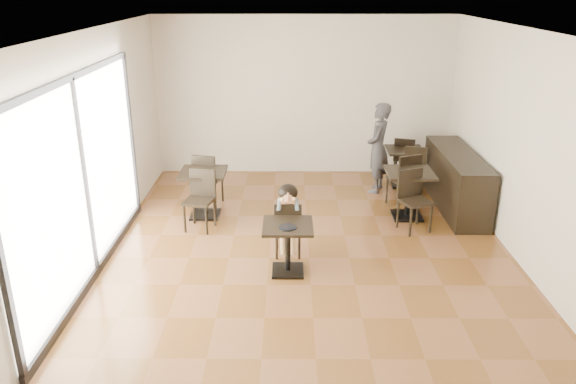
{
  "coord_description": "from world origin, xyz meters",
  "views": [
    {
      "loc": [
        -0.28,
        -7.33,
        3.79
      ],
      "look_at": [
        -0.31,
        0.09,
        1.0
      ],
      "focal_mm": 35.0,
      "sensor_mm": 36.0,
      "label": 1
    }
  ],
  "objects_px": {
    "chair_mid_a": "(403,179)",
    "chair_left_b": "(199,201)",
    "child_chair": "(288,227)",
    "cafe_table_mid": "(408,194)",
    "child": "(288,220)",
    "chair_mid_b": "(415,202)",
    "chair_back_b": "(414,173)",
    "child_table": "(288,249)",
    "cafe_table_left": "(204,194)",
    "cafe_table_back": "(404,167)",
    "adult_patron": "(378,148)",
    "chair_left_a": "(208,179)",
    "chair_back_a": "(404,158)"
  },
  "relations": [
    {
      "from": "chair_left_b",
      "to": "chair_mid_a",
      "type": "bearing_deg",
      "value": 30.34
    },
    {
      "from": "child",
      "to": "chair_mid_a",
      "type": "distance_m",
      "value": 2.82
    },
    {
      "from": "child_chair",
      "to": "cafe_table_mid",
      "type": "xyz_separation_m",
      "value": [
        2.03,
        1.41,
        -0.02
      ]
    },
    {
      "from": "child_table",
      "to": "chair_mid_b",
      "type": "distance_m",
      "value": 2.48
    },
    {
      "from": "cafe_table_back",
      "to": "chair_back_b",
      "type": "distance_m",
      "value": 0.56
    },
    {
      "from": "child_table",
      "to": "child",
      "type": "relative_size",
      "value": 0.66
    },
    {
      "from": "chair_left_a",
      "to": "cafe_table_back",
      "type": "bearing_deg",
      "value": -151.53
    },
    {
      "from": "cafe_table_left",
      "to": "chair_mid_a",
      "type": "relative_size",
      "value": 0.82
    },
    {
      "from": "chair_left_b",
      "to": "adult_patron",
      "type": "bearing_deg",
      "value": 43.28
    },
    {
      "from": "child_table",
      "to": "chair_mid_b",
      "type": "relative_size",
      "value": 0.73
    },
    {
      "from": "chair_mid_b",
      "to": "chair_left_b",
      "type": "xyz_separation_m",
      "value": [
        -3.47,
        0.04,
        -0.01
      ]
    },
    {
      "from": "adult_patron",
      "to": "chair_back_a",
      "type": "bearing_deg",
      "value": 153.03
    },
    {
      "from": "cafe_table_back",
      "to": "chair_left_a",
      "type": "height_order",
      "value": "chair_left_a"
    },
    {
      "from": "cafe_table_left",
      "to": "chair_back_b",
      "type": "xyz_separation_m",
      "value": [
        3.77,
        1.0,
        0.05
      ]
    },
    {
      "from": "cafe_table_mid",
      "to": "chair_back_b",
      "type": "relative_size",
      "value": 0.91
    },
    {
      "from": "chair_back_b",
      "to": "chair_left_a",
      "type": "bearing_deg",
      "value": -155.88
    },
    {
      "from": "chair_mid_b",
      "to": "chair_back_b",
      "type": "bearing_deg",
      "value": 57.4
    },
    {
      "from": "child_chair",
      "to": "cafe_table_back",
      "type": "xyz_separation_m",
      "value": [
        2.26,
        3.0,
        -0.06
      ]
    },
    {
      "from": "chair_left_a",
      "to": "chair_left_b",
      "type": "xyz_separation_m",
      "value": [
        0.0,
        -1.1,
        0.0
      ]
    },
    {
      "from": "child_chair",
      "to": "chair_back_a",
      "type": "xyz_separation_m",
      "value": [
        2.34,
        3.36,
        0.02
      ]
    },
    {
      "from": "chair_mid_a",
      "to": "chair_left_b",
      "type": "height_order",
      "value": "chair_mid_a"
    },
    {
      "from": "cafe_table_back",
      "to": "chair_left_a",
      "type": "bearing_deg",
      "value": -164.79
    },
    {
      "from": "chair_mid_a",
      "to": "child_table",
      "type": "bearing_deg",
      "value": 29.26
    },
    {
      "from": "chair_mid_b",
      "to": "cafe_table_left",
      "type": "bearing_deg",
      "value": 148.69
    },
    {
      "from": "chair_back_b",
      "to": "child_table",
      "type": "bearing_deg",
      "value": -110.69
    },
    {
      "from": "child",
      "to": "cafe_table_left",
      "type": "distance_m",
      "value": 2.04
    },
    {
      "from": "cafe_table_back",
      "to": "chair_left_b",
      "type": "height_order",
      "value": "chair_left_b"
    },
    {
      "from": "child_table",
      "to": "child_chair",
      "type": "relative_size",
      "value": 0.83
    },
    {
      "from": "child_chair",
      "to": "child",
      "type": "bearing_deg",
      "value": -0.0
    },
    {
      "from": "child",
      "to": "chair_mid_b",
      "type": "relative_size",
      "value": 1.1
    },
    {
      "from": "chair_mid_a",
      "to": "chair_back_a",
      "type": "relative_size",
      "value": 1.1
    },
    {
      "from": "child",
      "to": "chair_left_a",
      "type": "height_order",
      "value": "child"
    },
    {
      "from": "adult_patron",
      "to": "chair_left_a",
      "type": "height_order",
      "value": "adult_patron"
    },
    {
      "from": "cafe_table_mid",
      "to": "chair_mid_a",
      "type": "height_order",
      "value": "chair_mid_a"
    },
    {
      "from": "cafe_table_left",
      "to": "chair_back_b",
      "type": "bearing_deg",
      "value": 14.9
    },
    {
      "from": "chair_left_a",
      "to": "chair_back_a",
      "type": "height_order",
      "value": "chair_left_a"
    },
    {
      "from": "chair_mid_a",
      "to": "chair_back_a",
      "type": "distance_m",
      "value": 1.44
    },
    {
      "from": "cafe_table_left",
      "to": "chair_back_b",
      "type": "relative_size",
      "value": 0.9
    },
    {
      "from": "child_chair",
      "to": "chair_mid_b",
      "type": "xyz_separation_m",
      "value": [
        2.03,
        0.86,
        0.06
      ]
    },
    {
      "from": "cafe_table_back",
      "to": "cafe_table_mid",
      "type": "bearing_deg",
      "value": -98.07
    },
    {
      "from": "chair_mid_a",
      "to": "chair_back_b",
      "type": "distance_m",
      "value": 0.58
    },
    {
      "from": "child_chair",
      "to": "adult_patron",
      "type": "bearing_deg",
      "value": -122.03
    },
    {
      "from": "child_chair",
      "to": "chair_left_a",
      "type": "distance_m",
      "value": 2.46
    },
    {
      "from": "cafe_table_back",
      "to": "chair_mid_b",
      "type": "distance_m",
      "value": 2.15
    },
    {
      "from": "child_table",
      "to": "chair_left_a",
      "type": "bearing_deg",
      "value": 119.41
    },
    {
      "from": "child",
      "to": "cafe_table_left",
      "type": "height_order",
      "value": "child"
    },
    {
      "from": "child_chair",
      "to": "chair_left_b",
      "type": "bearing_deg",
      "value": -31.93
    },
    {
      "from": "child",
      "to": "cafe_table_back",
      "type": "relative_size",
      "value": 1.46
    },
    {
      "from": "adult_patron",
      "to": "chair_left_b",
      "type": "bearing_deg",
      "value": -42.72
    },
    {
      "from": "chair_back_a",
      "to": "chair_back_b",
      "type": "xyz_separation_m",
      "value": [
        0.0,
        -0.92,
        0.0
      ]
    }
  ]
}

